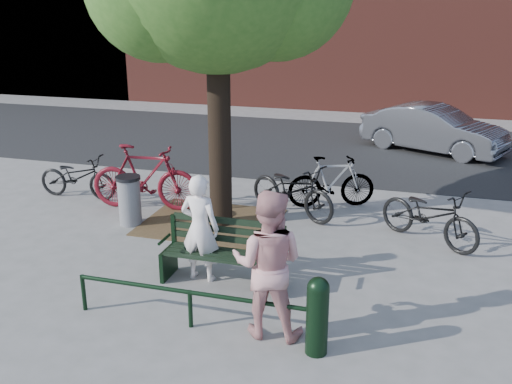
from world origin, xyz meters
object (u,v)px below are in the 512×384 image
(park_bench, at_px, (224,251))
(bicycle_c, at_px, (292,190))
(litter_bin, at_px, (129,200))
(person_left, at_px, (200,228))
(person_right, at_px, (268,264))
(bollard, at_px, (317,313))
(parked_car, at_px, (434,129))

(park_bench, distance_m, bicycle_c, 2.92)
(bicycle_c, bearing_deg, litter_bin, 141.81)
(litter_bin, height_order, bicycle_c, bicycle_c)
(person_left, distance_m, person_right, 1.73)
(person_left, bearing_deg, bollard, 149.78)
(litter_bin, relative_size, bicycle_c, 0.47)
(bicycle_c, relative_size, parked_car, 0.51)
(bollard, bearing_deg, person_right, 158.51)
(park_bench, distance_m, bollard, 2.12)
(litter_bin, relative_size, parked_car, 0.24)
(person_left, xyz_separation_m, person_right, (1.31, -1.12, 0.12))
(parked_car, bearing_deg, litter_bin, 167.72)
(person_left, bearing_deg, person_right, 144.27)
(person_left, distance_m, litter_bin, 2.64)
(person_right, bearing_deg, park_bench, -52.71)
(person_left, relative_size, person_right, 0.86)
(person_left, xyz_separation_m, parked_car, (3.26, 8.69, -0.17))
(person_right, xyz_separation_m, bicycle_c, (-0.61, 4.03, -0.41))
(park_bench, relative_size, person_left, 1.10)
(park_bench, height_order, litter_bin, park_bench)
(person_right, relative_size, bollard, 1.91)
(person_right, distance_m, parked_car, 10.01)
(parked_car, bearing_deg, person_right, -166.59)
(person_left, bearing_deg, bicycle_c, -98.52)
(park_bench, distance_m, person_left, 0.47)
(person_right, distance_m, bollard, 0.81)
(bollard, bearing_deg, litter_bin, 142.68)
(park_bench, relative_size, litter_bin, 1.92)
(litter_bin, bearing_deg, person_right, -39.84)
(park_bench, bearing_deg, litter_bin, 145.27)
(person_right, relative_size, bicycle_c, 0.95)
(bollard, xyz_separation_m, parked_car, (1.30, 10.07, 0.11))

